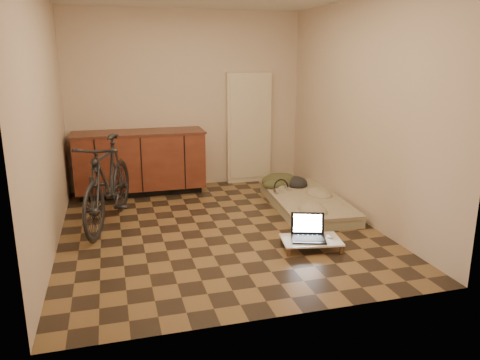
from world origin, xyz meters
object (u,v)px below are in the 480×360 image
object	(u,v)px
bicycle	(108,178)
laptop	(308,233)
futon	(307,202)
lap_desk	(311,240)

from	to	relation	value
bicycle	laptop	bearing A→B (deg)	-15.49
futon	bicycle	bearing A→B (deg)	-176.19
futon	lap_desk	world-z (taller)	futon
lap_desk	laptop	bearing A→B (deg)	126.09
bicycle	lap_desk	world-z (taller)	bicycle
futon	lap_desk	distance (m)	1.36
bicycle	futon	distance (m)	2.55
futon	lap_desk	xyz separation A→B (m)	(-0.50, -1.27, 0.01)
bicycle	futon	size ratio (longest dim) A/B	0.96
futon	lap_desk	size ratio (longest dim) A/B	2.78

